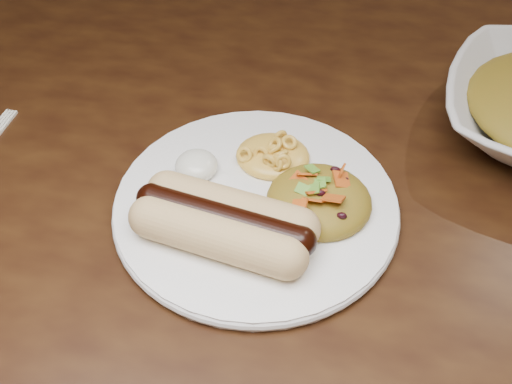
# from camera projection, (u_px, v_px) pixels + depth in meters

# --- Properties ---
(table) EXTENTS (1.60, 0.90, 0.75)m
(table) POSITION_uv_depth(u_px,v_px,m) (244.00, 187.00, 0.71)
(table) COLOR black
(table) RESTS_ON floor
(plate) EXTENTS (0.26, 0.26, 0.01)m
(plate) POSITION_uv_depth(u_px,v_px,m) (256.00, 205.00, 0.55)
(plate) COLOR white
(plate) RESTS_ON table
(hotdog) EXTENTS (0.14, 0.09, 0.04)m
(hotdog) POSITION_uv_depth(u_px,v_px,m) (224.00, 222.00, 0.50)
(hotdog) COLOR #D5C780
(hotdog) RESTS_ON plate
(mac_and_cheese) EXTENTS (0.09, 0.09, 0.03)m
(mac_and_cheese) POSITION_uv_depth(u_px,v_px,m) (273.00, 149.00, 0.57)
(mac_and_cheese) COLOR gold
(mac_and_cheese) RESTS_ON plate
(sour_cream) EXTENTS (0.05, 0.05, 0.02)m
(sour_cream) POSITION_uv_depth(u_px,v_px,m) (196.00, 162.00, 0.56)
(sour_cream) COLOR white
(sour_cream) RESTS_ON plate
(taco_salad) EXTENTS (0.10, 0.09, 0.04)m
(taco_salad) POSITION_uv_depth(u_px,v_px,m) (320.00, 193.00, 0.53)
(taco_salad) COLOR #BE5F12
(taco_salad) RESTS_ON plate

